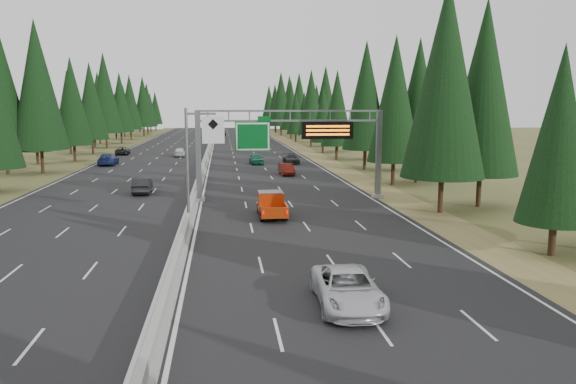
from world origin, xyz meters
name	(u,v)px	position (x,y,z in m)	size (l,w,h in m)	color
road	(208,156)	(0.00, 80.00, 0.04)	(32.00, 260.00, 0.08)	black
shoulder_right	(314,155)	(17.80, 80.00, 0.03)	(3.60, 260.00, 0.06)	olive
shoulder_left	(97,158)	(-17.80, 80.00, 0.03)	(3.60, 260.00, 0.06)	#4F5125
median_barrier	(208,154)	(0.00, 80.00, 0.41)	(0.70, 260.00, 0.85)	gray
sign_gantry	(298,140)	(8.92, 34.88, 5.27)	(16.75, 0.98, 7.80)	slate
hov_sign_pole	(196,158)	(0.58, 24.97, 4.72)	(2.80, 0.50, 8.00)	slate
tree_row_right	(346,100)	(22.09, 74.81, 9.23)	(12.22, 243.15, 18.65)	black
tree_row_left	(43,99)	(-21.72, 67.36, 9.27)	(11.50, 242.18, 18.95)	black
silver_minivan	(347,288)	(7.34, 8.00, 0.83)	(2.50, 5.42, 1.51)	silver
red_pickup	(271,203)	(5.94, 27.59, 1.06)	(1.93, 5.42, 1.77)	black
car_ahead_green	(256,159)	(7.21, 66.15, 0.83)	(1.78, 4.42, 1.51)	#155C3F
car_ahead_dkred	(286,169)	(10.00, 52.85, 0.77)	(1.46, 4.17, 1.38)	#64150E
car_ahead_dkgrey	(291,159)	(12.23, 66.50, 0.77)	(1.92, 4.72, 1.37)	black
car_ahead_white	(251,138)	(9.44, 121.68, 0.73)	(2.16, 4.69, 1.30)	silver
car_ahead_far	(223,133)	(2.60, 148.06, 0.76)	(1.60, 3.98, 1.36)	black
car_onc_near	(142,186)	(-5.14, 39.97, 0.82)	(1.57, 4.51, 1.48)	black
car_onc_blue	(108,159)	(-13.51, 67.27, 0.89)	(2.28, 5.60, 1.63)	navy
car_onc_white	(180,152)	(-4.51, 79.89, 0.83)	(1.78, 4.41, 1.50)	silver
car_onc_far	(123,151)	(-14.50, 84.85, 0.75)	(2.21, 4.79, 1.33)	#232225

